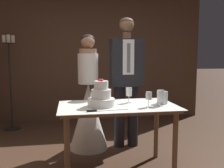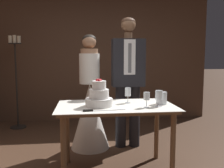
% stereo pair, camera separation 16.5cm
% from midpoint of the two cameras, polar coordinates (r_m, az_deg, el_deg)
% --- Properties ---
extents(wall_back, '(4.51, 0.12, 2.63)m').
position_cam_midpoint_polar(wall_back, '(5.06, -5.55, 6.59)').
color(wall_back, '#513828').
rests_on(wall_back, ground_plane).
extents(cake_table, '(1.30, 0.76, 0.76)m').
position_cam_midpoint_polar(cake_table, '(2.79, -0.40, -6.80)').
color(cake_table, brown).
rests_on(cake_table, ground_plane).
extents(tiered_cake, '(0.29, 0.29, 0.30)m').
position_cam_midpoint_polar(tiered_cake, '(2.70, -4.25, -2.98)').
color(tiered_cake, white).
rests_on(tiered_cake, cake_table).
extents(cake_knife, '(0.43, 0.08, 0.02)m').
position_cam_midpoint_polar(cake_knife, '(2.48, -4.75, -6.07)').
color(cake_knife, silver).
rests_on(cake_knife, cake_table).
extents(wine_glass_near, '(0.07, 0.07, 0.18)m').
position_cam_midpoint_polar(wine_glass_near, '(2.88, 2.25, -1.99)').
color(wine_glass_near, silver).
rests_on(wine_glass_near, cake_table).
extents(wine_glass_middle, '(0.08, 0.08, 0.17)m').
position_cam_midpoint_polar(wine_glass_middle, '(2.74, 9.33, -2.61)').
color(wine_glass_middle, silver).
rests_on(wine_glass_middle, cake_table).
extents(wine_glass_far, '(0.06, 0.06, 0.16)m').
position_cam_midpoint_polar(wine_glass_far, '(2.67, 6.66, -2.80)').
color(wine_glass_far, silver).
rests_on(wine_glass_far, cake_table).
extents(hurricane_candle, '(0.12, 0.12, 0.14)m').
position_cam_midpoint_polar(hurricane_candle, '(2.88, 9.82, -3.14)').
color(hurricane_candle, silver).
rests_on(hurricane_candle, cake_table).
extents(bride, '(0.54, 0.54, 1.59)m').
position_cam_midpoint_polar(bride, '(3.52, -6.75, -5.45)').
color(bride, white).
rests_on(bride, ground_plane).
extents(groom, '(0.45, 0.25, 1.83)m').
position_cam_midpoint_polar(groom, '(3.52, 1.95, 1.99)').
color(groom, black).
rests_on(groom, ground_plane).
extents(candle_stand, '(0.28, 0.28, 1.66)m').
position_cam_midpoint_polar(candle_stand, '(4.74, -23.16, 0.54)').
color(candle_stand, black).
rests_on(candle_stand, ground_plane).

